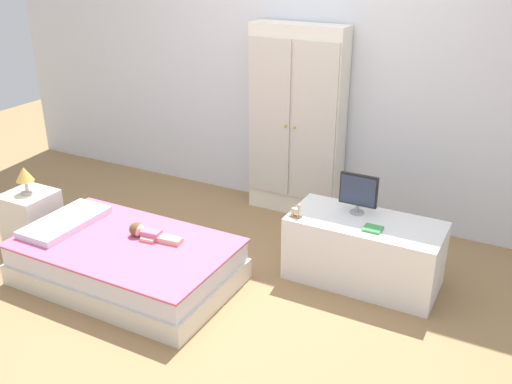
# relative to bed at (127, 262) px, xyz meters

# --- Properties ---
(ground_plane) EXTENTS (10.00, 10.00, 0.02)m
(ground_plane) POSITION_rel_bed_xyz_m (0.64, 0.16, -0.16)
(ground_plane) COLOR #99754C
(back_wall) EXTENTS (6.40, 0.05, 2.70)m
(back_wall) POSITION_rel_bed_xyz_m (0.64, 1.74, 1.20)
(back_wall) COLOR silver
(back_wall) RESTS_ON ground_plane
(bed) EXTENTS (1.46, 0.88, 0.30)m
(bed) POSITION_rel_bed_xyz_m (0.00, 0.00, 0.00)
(bed) COLOR silver
(bed) RESTS_ON ground_plane
(pillow) EXTENTS (0.31, 0.63, 0.05)m
(pillow) POSITION_rel_bed_xyz_m (-0.53, 0.00, 0.18)
(pillow) COLOR silver
(pillow) RESTS_ON bed
(doll) EXTENTS (0.39, 0.14, 0.10)m
(doll) POSITION_rel_bed_xyz_m (0.09, 0.12, 0.19)
(doll) COLOR #D6668E
(doll) RESTS_ON bed
(nightstand) EXTENTS (0.34, 0.34, 0.41)m
(nightstand) POSITION_rel_bed_xyz_m (-1.00, 0.10, 0.06)
(nightstand) COLOR silver
(nightstand) RESTS_ON ground_plane
(table_lamp) EXTENTS (0.13, 0.13, 0.21)m
(table_lamp) POSITION_rel_bed_xyz_m (-1.00, 0.10, 0.41)
(table_lamp) COLOR #B7B2AD
(table_lamp) RESTS_ON nightstand
(wardrobe) EXTENTS (0.78, 0.26, 1.57)m
(wardrobe) POSITION_rel_bed_xyz_m (0.54, 1.57, 0.64)
(wardrobe) COLOR white
(wardrobe) RESTS_ON ground_plane
(tv_stand) EXTENTS (1.01, 0.48, 0.46)m
(tv_stand) POSITION_rel_bed_xyz_m (1.42, 0.76, 0.08)
(tv_stand) COLOR white
(tv_stand) RESTS_ON ground_plane
(tv_monitor) EXTENTS (0.26, 0.10, 0.28)m
(tv_monitor) POSITION_rel_bed_xyz_m (1.32, 0.84, 0.47)
(tv_monitor) COLOR #99999E
(tv_monitor) RESTS_ON tv_stand
(rocking_horse_toy) EXTENTS (0.08, 0.04, 0.10)m
(rocking_horse_toy) POSITION_rel_bed_xyz_m (0.99, 0.59, 0.35)
(rocking_horse_toy) COLOR #8E6642
(rocking_horse_toy) RESTS_ON tv_stand
(book_green) EXTENTS (0.12, 0.11, 0.02)m
(book_green) POSITION_rel_bed_xyz_m (1.49, 0.65, 0.32)
(book_green) COLOR #429E51
(book_green) RESTS_ON tv_stand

